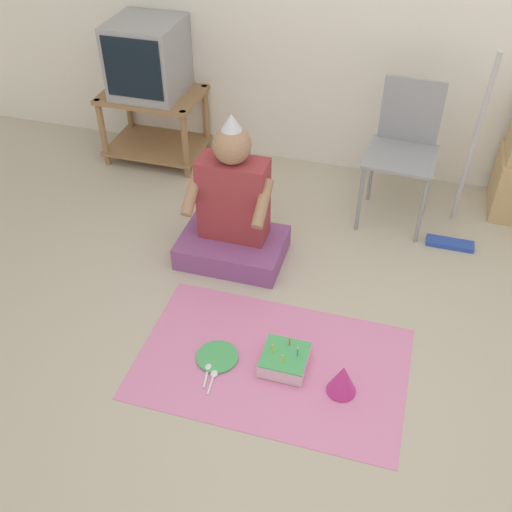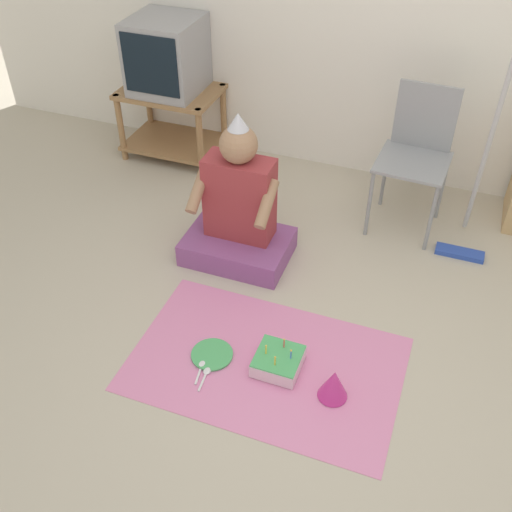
{
  "view_description": "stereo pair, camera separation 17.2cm",
  "coord_description": "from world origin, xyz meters",
  "px_view_note": "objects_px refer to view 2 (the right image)",
  "views": [
    {
      "loc": [
        0.21,
        -1.66,
        2.27
      ],
      "look_at": [
        -0.43,
        0.56,
        0.35
      ],
      "focal_mm": 42.0,
      "sensor_mm": 36.0,
      "label": 1
    },
    {
      "loc": [
        0.37,
        -1.61,
        2.27
      ],
      "look_at": [
        -0.43,
        0.56,
        0.35
      ],
      "focal_mm": 42.0,
      "sensor_mm": 36.0,
      "label": 2
    }
  ],
  "objects_px": {
    "tv": "(167,55)",
    "person_seated": "(239,213)",
    "paper_plate": "(212,354)",
    "folding_chair": "(417,149)",
    "dust_mop": "(474,200)",
    "birthday_cake": "(278,361)",
    "party_hat_blue": "(334,384)"
  },
  "relations": [
    {
      "from": "birthday_cake",
      "to": "dust_mop",
      "type": "bearing_deg",
      "value": 59.82
    },
    {
      "from": "person_seated",
      "to": "folding_chair",
      "type": "bearing_deg",
      "value": 39.16
    },
    {
      "from": "birthday_cake",
      "to": "party_hat_blue",
      "type": "xyz_separation_m",
      "value": [
        0.29,
        -0.07,
        0.04
      ]
    },
    {
      "from": "tv",
      "to": "paper_plate",
      "type": "relative_size",
      "value": 2.35
    },
    {
      "from": "tv",
      "to": "folding_chair",
      "type": "bearing_deg",
      "value": -7.99
    },
    {
      "from": "dust_mop",
      "to": "party_hat_blue",
      "type": "height_order",
      "value": "dust_mop"
    },
    {
      "from": "tv",
      "to": "folding_chair",
      "type": "distance_m",
      "value": 1.78
    },
    {
      "from": "paper_plate",
      "to": "folding_chair",
      "type": "bearing_deg",
      "value": 65.1
    },
    {
      "from": "tv",
      "to": "party_hat_blue",
      "type": "xyz_separation_m",
      "value": [
        1.67,
        -1.76,
        -0.66
      ]
    },
    {
      "from": "folding_chair",
      "to": "dust_mop",
      "type": "bearing_deg",
      "value": -25.68
    },
    {
      "from": "tv",
      "to": "person_seated",
      "type": "relative_size",
      "value": 0.54
    },
    {
      "from": "dust_mop",
      "to": "person_seated",
      "type": "height_order",
      "value": "dust_mop"
    },
    {
      "from": "folding_chair",
      "to": "person_seated",
      "type": "height_order",
      "value": "person_seated"
    },
    {
      "from": "tv",
      "to": "dust_mop",
      "type": "distance_m",
      "value": 2.2
    },
    {
      "from": "dust_mop",
      "to": "birthday_cake",
      "type": "xyz_separation_m",
      "value": [
        -0.73,
        -1.26,
        -0.3
      ]
    },
    {
      "from": "tv",
      "to": "birthday_cake",
      "type": "height_order",
      "value": "tv"
    },
    {
      "from": "birthday_cake",
      "to": "folding_chair",
      "type": "bearing_deg",
      "value": 75.91
    },
    {
      "from": "folding_chair",
      "to": "person_seated",
      "type": "xyz_separation_m",
      "value": [
        -0.86,
        -0.7,
        -0.22
      ]
    },
    {
      "from": "dust_mop",
      "to": "paper_plate",
      "type": "xyz_separation_m",
      "value": [
        -1.06,
        -1.31,
        -0.33
      ]
    },
    {
      "from": "dust_mop",
      "to": "party_hat_blue",
      "type": "bearing_deg",
      "value": -108.38
    },
    {
      "from": "birthday_cake",
      "to": "person_seated",
      "type": "bearing_deg",
      "value": 123.74
    },
    {
      "from": "tv",
      "to": "person_seated",
      "type": "xyz_separation_m",
      "value": [
        0.89,
        -0.94,
        -0.45
      ]
    },
    {
      "from": "folding_chair",
      "to": "tv",
      "type": "bearing_deg",
      "value": 172.01
    },
    {
      "from": "tv",
      "to": "dust_mop",
      "type": "height_order",
      "value": "dust_mop"
    },
    {
      "from": "party_hat_blue",
      "to": "paper_plate",
      "type": "bearing_deg",
      "value": 177.41
    },
    {
      "from": "person_seated",
      "to": "birthday_cake",
      "type": "relative_size",
      "value": 4.11
    },
    {
      "from": "birthday_cake",
      "to": "paper_plate",
      "type": "relative_size",
      "value": 1.06
    },
    {
      "from": "folding_chair",
      "to": "birthday_cake",
      "type": "xyz_separation_m",
      "value": [
        -0.36,
        -1.44,
        -0.46
      ]
    },
    {
      "from": "tv",
      "to": "birthday_cake",
      "type": "xyz_separation_m",
      "value": [
        1.38,
        -1.69,
        -0.7
      ]
    },
    {
      "from": "birthday_cake",
      "to": "paper_plate",
      "type": "bearing_deg",
      "value": -172.17
    },
    {
      "from": "tv",
      "to": "folding_chair",
      "type": "height_order",
      "value": "tv"
    },
    {
      "from": "birthday_cake",
      "to": "party_hat_blue",
      "type": "distance_m",
      "value": 0.3
    }
  ]
}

